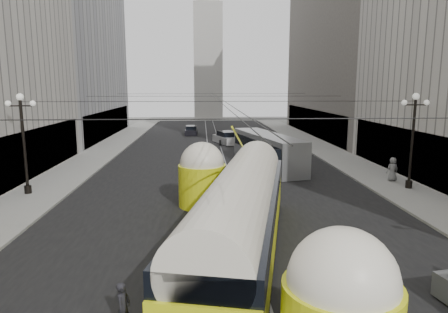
{
  "coord_description": "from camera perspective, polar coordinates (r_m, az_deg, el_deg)",
  "views": [
    {
      "loc": [
        -1.34,
        -7.56,
        6.93
      ],
      "look_at": [
        -0.13,
        14.68,
        3.02
      ],
      "focal_mm": 32.0,
      "sensor_mm": 36.0,
      "label": 1
    }
  ],
  "objects": [
    {
      "name": "building_right_far",
      "position": [
        60.25,
        18.66,
        18.41
      ],
      "size": [
        12.6,
        32.6,
        32.6
      ],
      "color": "#514C47",
      "rests_on": "ground"
    },
    {
      "name": "catenary",
      "position": [
        39.09,
        -0.99,
        8.42
      ],
      "size": [
        25.0,
        72.0,
        0.23
      ],
      "color": "black",
      "rests_on": "ground"
    },
    {
      "name": "road",
      "position": [
        40.68,
        -1.18,
        0.15
      ],
      "size": [
        20.0,
        85.0,
        0.02
      ],
      "primitive_type": "cube",
      "color": "black",
      "rests_on": "ground"
    },
    {
      "name": "building_left_far",
      "position": [
        59.07,
        -22.46,
        16.41
      ],
      "size": [
        12.6,
        28.6,
        28.6
      ],
      "color": "#999999",
      "rests_on": "ground"
    },
    {
      "name": "distant_tower",
      "position": [
        87.94,
        -2.31,
        15.2
      ],
      "size": [
        6.0,
        6.0,
        31.36
      ],
      "color": "#B2AFA8",
      "rests_on": "ground"
    },
    {
      "name": "city_bus",
      "position": [
        34.78,
        6.22,
        1.05
      ],
      "size": [
        4.88,
        11.71,
        2.88
      ],
      "color": "#999B9E",
      "rests_on": "ground"
    },
    {
      "name": "sedan_dark_far",
      "position": [
        58.47,
        -4.69,
        3.71
      ],
      "size": [
        1.77,
        4.19,
        1.32
      ],
      "color": "black",
      "rests_on": "ground"
    },
    {
      "name": "pedestrian_sidewalk_right",
      "position": [
        31.4,
        22.94,
        -1.69
      ],
      "size": [
        0.88,
        0.57,
        1.74
      ],
      "primitive_type": "imported",
      "rotation": [
        0.0,
        0.0,
        3.2
      ],
      "color": "slate",
      "rests_on": "sidewalk_right"
    },
    {
      "name": "rail_left",
      "position": [
        40.66,
        -2.24,
        0.14
      ],
      "size": [
        0.12,
        85.0,
        0.04
      ],
      "primitive_type": "cube",
      "color": "gray",
      "rests_on": "ground"
    },
    {
      "name": "lamppost_left_mid",
      "position": [
        28.11,
        -26.73,
        2.39
      ],
      "size": [
        1.86,
        0.44,
        6.37
      ],
      "color": "black",
      "rests_on": "sidewalk_left"
    },
    {
      "name": "sedan_white_far",
      "position": [
        49.01,
        0.41,
        2.65
      ],
      "size": [
        3.43,
        5.22,
        1.53
      ],
      "color": "white",
      "rests_on": "ground"
    },
    {
      "name": "pedestrian_crossing_a",
      "position": [
        12.42,
        -14.17,
        -20.2
      ],
      "size": [
        0.49,
        0.62,
        1.5
      ],
      "primitive_type": "imported",
      "rotation": [
        0.0,
        0.0,
        1.31
      ],
      "color": "black",
      "rests_on": "ground"
    },
    {
      "name": "streetcar",
      "position": [
        16.41,
        2.54,
        -7.99
      ],
      "size": [
        5.99,
        17.16,
        3.84
      ],
      "color": "#D5DD13",
      "rests_on": "ground"
    },
    {
      "name": "rail_right",
      "position": [
        40.71,
        -0.13,
        0.16
      ],
      "size": [
        0.12,
        85.0,
        0.04
      ],
      "primitive_type": "cube",
      "color": "gray",
      "rests_on": "ground"
    },
    {
      "name": "sidewalk_left",
      "position": [
        45.37,
        -16.67,
        0.85
      ],
      "size": [
        4.0,
        72.0,
        0.15
      ],
      "primitive_type": "cube",
      "color": "gray",
      "rests_on": "ground"
    },
    {
      "name": "lamppost_right_mid",
      "position": [
        29.29,
        25.36,
        2.75
      ],
      "size": [
        1.86,
        0.44,
        6.37
      ],
      "color": "black",
      "rests_on": "sidewalk_right"
    },
    {
      "name": "sidewalk_right",
      "position": [
        46.07,
        13.76,
        1.11
      ],
      "size": [
        4.0,
        72.0,
        0.15
      ],
      "primitive_type": "cube",
      "color": "gray",
      "rests_on": "ground"
    }
  ]
}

